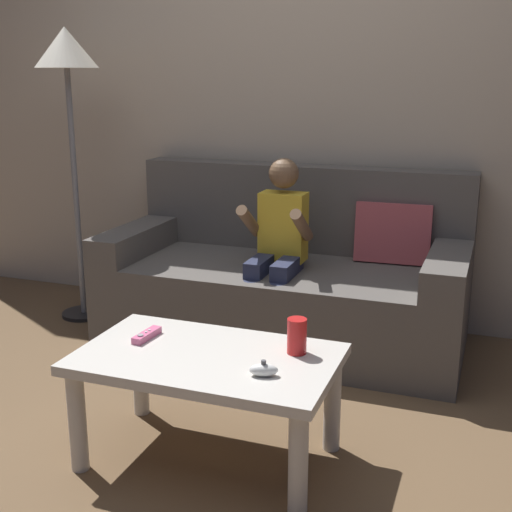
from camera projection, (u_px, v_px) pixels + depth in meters
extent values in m
plane|color=brown|center=(168.00, 464.00, 2.33)|extent=(9.86, 9.86, 0.00)
cube|color=#B2A38E|center=(307.00, 84.00, 3.50)|extent=(4.93, 0.05, 2.50)
cube|color=#56514C|center=(283.00, 303.00, 3.36)|extent=(1.75, 0.80, 0.40)
cube|color=#56514C|center=(302.00, 208.00, 3.54)|extent=(1.75, 0.16, 0.44)
cube|color=#56514C|center=(141.00, 238.00, 3.55)|extent=(0.18, 0.80, 0.14)
cube|color=#56514C|center=(450.00, 266.00, 3.03)|extent=(0.18, 0.80, 0.14)
cube|color=#B24C51|center=(394.00, 232.00, 3.32)|extent=(0.37, 0.17, 0.30)
cylinder|color=#282D47|center=(251.00, 322.00, 3.10)|extent=(0.07, 0.07, 0.40)
cylinder|color=#282D47|center=(277.00, 326.00, 3.06)|extent=(0.07, 0.07, 0.40)
cube|color=#282D47|center=(261.00, 266.00, 3.16)|extent=(0.08, 0.27, 0.08)
cube|color=#282D47|center=(287.00, 268.00, 3.12)|extent=(0.08, 0.27, 0.08)
cube|color=gold|center=(283.00, 227.00, 3.22)|extent=(0.22, 0.13, 0.33)
cylinder|color=brown|center=(249.00, 221.00, 3.14)|extent=(0.05, 0.24, 0.19)
cylinder|color=brown|center=(302.00, 225.00, 3.06)|extent=(0.05, 0.24, 0.19)
sphere|color=brown|center=(284.00, 173.00, 3.15)|extent=(0.14, 0.14, 0.14)
cube|color=beige|center=(207.00, 359.00, 2.27)|extent=(0.87, 0.52, 0.04)
cylinder|color=beige|center=(77.00, 421.00, 2.26)|extent=(0.06, 0.06, 0.36)
cylinder|color=beige|center=(298.00, 466.00, 2.00)|extent=(0.06, 0.06, 0.36)
cylinder|color=beige|center=(140.00, 371.00, 2.64)|extent=(0.06, 0.06, 0.36)
cylinder|color=beige|center=(332.00, 403.00, 2.38)|extent=(0.06, 0.06, 0.36)
cube|color=pink|center=(147.00, 335.00, 2.40)|extent=(0.05, 0.14, 0.02)
cylinder|color=#99999E|center=(140.00, 335.00, 2.36)|extent=(0.02, 0.02, 0.00)
cylinder|color=silver|center=(146.00, 332.00, 2.39)|extent=(0.01, 0.01, 0.00)
cylinder|color=silver|center=(149.00, 330.00, 2.41)|extent=(0.01, 0.01, 0.00)
ellipsoid|color=white|center=(264.00, 370.00, 2.10)|extent=(0.10, 0.07, 0.04)
cylinder|color=#4C4C51|center=(264.00, 362.00, 2.09)|extent=(0.02, 0.02, 0.01)
cylinder|color=red|center=(297.00, 336.00, 2.26)|extent=(0.07, 0.07, 0.12)
cylinder|color=black|center=(84.00, 313.00, 3.77)|extent=(0.24, 0.24, 0.02)
cylinder|color=slate|center=(76.00, 196.00, 3.59)|extent=(0.03, 0.03, 1.31)
cone|color=beige|center=(65.00, 47.00, 3.40)|extent=(0.32, 0.32, 0.20)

